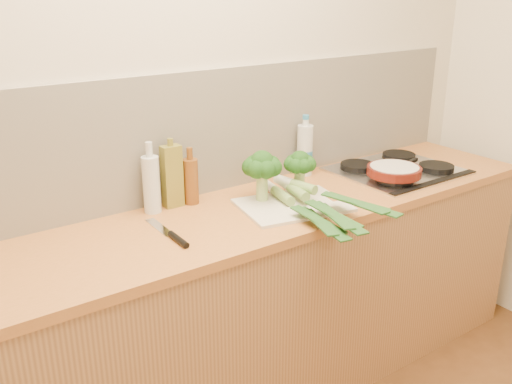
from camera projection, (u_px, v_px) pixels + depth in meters
room_shell at (184, 137)px, 2.39m from camera, size 3.50×3.50×3.50m
counter at (224, 316)px, 2.42m from camera, size 3.20×0.62×0.90m
gas_hob at (397, 169)px, 2.81m from camera, size 0.58×0.50×0.04m
chopping_board at (293, 205)px, 2.37m from camera, size 0.49×0.39×0.01m
broccoli_left at (262, 167)px, 2.37m from camera, size 0.17×0.17×0.22m
broccoli_right at (300, 164)px, 2.45m from camera, size 0.14×0.14×0.19m
leek_front at (291, 201)px, 2.34m from camera, size 0.19×0.68×0.04m
leek_mid at (308, 198)px, 2.32m from camera, size 0.18×0.64×0.04m
leek_back at (320, 192)px, 2.34m from camera, size 0.16×0.62×0.04m
chefs_knife at (174, 236)px, 2.08m from camera, size 0.04×0.32×0.02m
skillet at (394, 170)px, 2.64m from camera, size 0.36×0.25×0.04m
oil_tin at (172, 176)px, 2.34m from camera, size 0.08×0.05×0.29m
glass_bottle at (151, 183)px, 2.29m from camera, size 0.07×0.07×0.29m
amber_bottle at (191, 180)px, 2.38m from camera, size 0.06×0.06×0.24m
water_bottle at (305, 152)px, 2.74m from camera, size 0.08×0.08×0.27m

